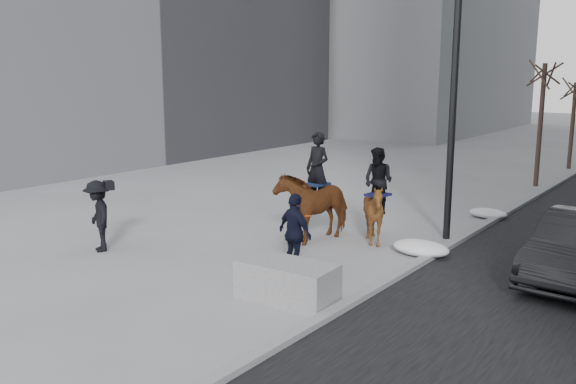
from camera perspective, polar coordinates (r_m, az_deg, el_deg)
The scene contains 11 objects.
ground at distance 14.04m, azimuth -2.95°, elevation -6.78°, with size 120.00×120.00×0.00m, color gray.
curb at distance 21.43m, azimuth 20.96°, elevation -1.05°, with size 0.25×90.00×0.12m, color gray.
planter at distance 11.79m, azimuth -0.10°, elevation -8.37°, with size 1.89×0.95×0.76m, color #979799.
tree_near at distance 25.06m, azimuth 22.58°, elevation 6.34°, with size 1.20×1.20×5.16m, color #32241D, non-canonical shape.
tree_far at distance 30.37m, azimuth 25.09°, elevation 6.03°, with size 1.20×1.20×4.31m, color #362920, non-canonical shape.
mounted_left at distance 15.96m, azimuth 2.48°, elevation -0.71°, with size 1.23×2.26×2.80m.
mounted_right at distance 15.56m, azimuth 8.18°, elevation -1.32°, with size 1.46×1.60×2.47m.
feeder at distance 13.28m, azimuth 0.67°, elevation -3.87°, with size 1.11×0.99×1.75m.
camera_crew at distance 15.53m, azimuth -17.33°, elevation -2.13°, with size 1.31×1.09×1.75m.
lamppost at distance 16.24m, azimuth 15.63°, elevation 13.14°, with size 0.25×1.59×9.09m.
snow_piles at distance 16.44m, azimuth 14.67°, elevation -3.86°, with size 1.40×5.56×0.36m.
Camera 1 is at (8.55, -10.26, 4.32)m, focal length 38.00 mm.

